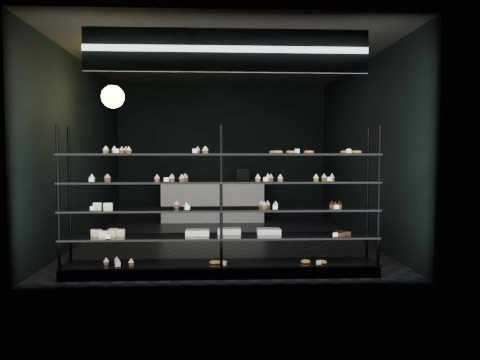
# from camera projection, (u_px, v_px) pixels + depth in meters

# --- Properties ---
(room) EXTENTS (5.01, 6.01, 3.20)m
(room) POSITION_uv_depth(u_px,v_px,m) (224.00, 152.00, 8.38)
(room) COLOR black
(room) RESTS_ON ground
(display_shelf) EXTENTS (4.00, 0.50, 1.91)m
(display_shelf) POSITION_uv_depth(u_px,v_px,m) (219.00, 226.00, 5.98)
(display_shelf) COLOR black
(display_shelf) RESTS_ON room
(signage) EXTENTS (3.30, 0.05, 0.50)m
(signage) POSITION_uv_depth(u_px,v_px,m) (227.00, 51.00, 5.40)
(signage) COLOR #0D1D41
(signage) RESTS_ON room
(pendant_lamp) EXTENTS (0.35, 0.35, 0.90)m
(pendant_lamp) POSITION_uv_depth(u_px,v_px,m) (113.00, 97.00, 7.26)
(pendant_lamp) COLOR black
(pendant_lamp) RESTS_ON room
(service_counter) EXTENTS (2.45, 0.65, 1.23)m
(service_counter) POSITION_uv_depth(u_px,v_px,m) (213.00, 200.00, 10.92)
(service_counter) COLOR white
(service_counter) RESTS_ON room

